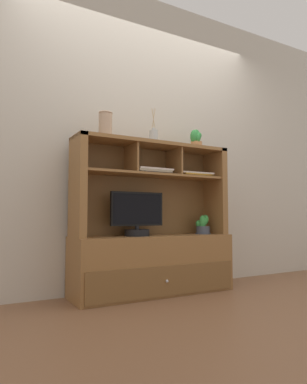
{
  "coord_description": "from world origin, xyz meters",
  "views": [
    {
      "loc": [
        -1.5,
        -2.67,
        0.67
      ],
      "look_at": [
        0.0,
        0.0,
        0.87
      ],
      "focal_mm": 32.9,
      "sensor_mm": 36.0,
      "label": 1
    }
  ],
  "objects": [
    {
      "name": "magazine_stack_left",
      "position": [
        -0.03,
        -0.04,
        1.06
      ],
      "size": [
        0.35,
        0.16,
        0.05
      ],
      "color": "#2F3348",
      "rests_on": "media_console"
    },
    {
      "name": "tv_monitor",
      "position": [
        -0.17,
        -0.02,
        0.65
      ],
      "size": [
        0.48,
        0.21,
        0.37
      ],
      "color": "black",
      "rests_on": "media_console"
    },
    {
      "name": "diffuser_bottle",
      "position": [
        0.0,
        -0.0,
        1.37
      ],
      "size": [
        0.08,
        0.08,
        0.32
      ],
      "color": "#AEB1AF",
      "rests_on": "media_console"
    },
    {
      "name": "media_console",
      "position": [
        0.0,
        0.01,
        0.4
      ],
      "size": [
        1.42,
        0.44,
        1.3
      ],
      "color": "olive",
      "rests_on": "ground"
    },
    {
      "name": "potted_orchid",
      "position": [
        0.52,
        -0.02,
        0.57
      ],
      "size": [
        0.14,
        0.14,
        0.18
      ],
      "color": "#424855",
      "rests_on": "media_console"
    },
    {
      "name": "back_wall",
      "position": [
        0.0,
        0.23,
        1.4
      ],
      "size": [
        6.0,
        0.02,
        2.8
      ],
      "primitive_type": "cube",
      "color": "beige",
      "rests_on": "ground"
    },
    {
      "name": "ceramic_vase",
      "position": [
        -0.46,
        -0.02,
        1.41
      ],
      "size": [
        0.12,
        0.12,
        0.21
      ],
      "color": "tan",
      "rests_on": "media_console"
    },
    {
      "name": "floor_plane",
      "position": [
        0.0,
        0.0,
        -0.01
      ],
      "size": [
        6.0,
        6.0,
        0.02
      ],
      "primitive_type": "cube",
      "color": "brown",
      "rests_on": "ground"
    },
    {
      "name": "potted_succulent",
      "position": [
        0.46,
        -0.01,
        1.39
      ],
      "size": [
        0.13,
        0.12,
        0.19
      ],
      "color": "#B47A4A",
      "rests_on": "media_console"
    },
    {
      "name": "magazine_stack_centre",
      "position": [
        0.44,
        0.0,
        1.05
      ],
      "size": [
        0.35,
        0.21,
        0.04
      ],
      "color": "#B38C38",
      "rests_on": "media_console"
    }
  ]
}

